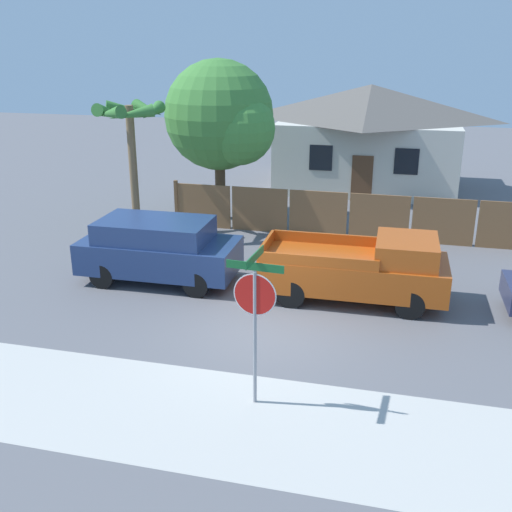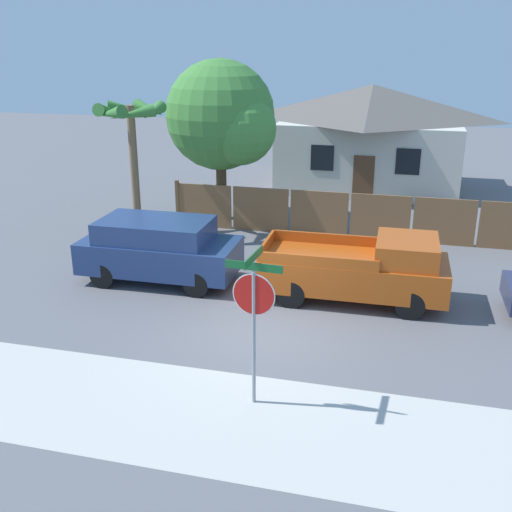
{
  "view_description": "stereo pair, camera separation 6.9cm",
  "coord_description": "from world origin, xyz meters",
  "px_view_note": "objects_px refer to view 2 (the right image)",
  "views": [
    {
      "loc": [
        2.92,
        -12.58,
        6.57
      ],
      "look_at": [
        -0.41,
        0.88,
        1.6
      ],
      "focal_mm": 42.0,
      "sensor_mm": 36.0,
      "label": 1
    },
    {
      "loc": [
        2.98,
        -12.56,
        6.57
      ],
      "look_at": [
        -0.41,
        0.88,
        1.6
      ],
      "focal_mm": 42.0,
      "sensor_mm": 36.0,
      "label": 2
    }
  ],
  "objects_px": {
    "house": "(370,135)",
    "red_suv": "(159,248)",
    "orange_pickup": "(361,269)",
    "palm_tree": "(131,123)",
    "stop_sign": "(254,303)",
    "oak_tree": "(224,118)"
  },
  "relations": [
    {
      "from": "orange_pickup",
      "to": "palm_tree",
      "type": "bearing_deg",
      "value": 153.93
    },
    {
      "from": "palm_tree",
      "to": "house",
      "type": "bearing_deg",
      "value": 52.56
    },
    {
      "from": "palm_tree",
      "to": "red_suv",
      "type": "bearing_deg",
      "value": -57.56
    },
    {
      "from": "house",
      "to": "oak_tree",
      "type": "height_order",
      "value": "oak_tree"
    },
    {
      "from": "orange_pickup",
      "to": "red_suv",
      "type": "bearing_deg",
      "value": 179.39
    },
    {
      "from": "red_suv",
      "to": "orange_pickup",
      "type": "bearing_deg",
      "value": -0.61
    },
    {
      "from": "palm_tree",
      "to": "stop_sign",
      "type": "height_order",
      "value": "palm_tree"
    },
    {
      "from": "orange_pickup",
      "to": "stop_sign",
      "type": "xyz_separation_m",
      "value": [
        -1.55,
        -5.43,
        1.2
      ]
    },
    {
      "from": "oak_tree",
      "to": "orange_pickup",
      "type": "height_order",
      "value": "oak_tree"
    },
    {
      "from": "palm_tree",
      "to": "stop_sign",
      "type": "bearing_deg",
      "value": -54.38
    },
    {
      "from": "palm_tree",
      "to": "orange_pickup",
      "type": "height_order",
      "value": "palm_tree"
    },
    {
      "from": "house",
      "to": "palm_tree",
      "type": "distance_m",
      "value": 12.34
    },
    {
      "from": "oak_tree",
      "to": "red_suv",
      "type": "height_order",
      "value": "oak_tree"
    },
    {
      "from": "house",
      "to": "orange_pickup",
      "type": "bearing_deg",
      "value": -86.61
    },
    {
      "from": "house",
      "to": "oak_tree",
      "type": "bearing_deg",
      "value": -125.08
    },
    {
      "from": "red_suv",
      "to": "palm_tree",
      "type": "bearing_deg",
      "value": 121.81
    },
    {
      "from": "palm_tree",
      "to": "stop_sign",
      "type": "xyz_separation_m",
      "value": [
        6.7,
        -9.35,
        -1.9
      ]
    },
    {
      "from": "house",
      "to": "oak_tree",
      "type": "xyz_separation_m",
      "value": [
        -4.96,
        -7.06,
        1.44
      ]
    },
    {
      "from": "oak_tree",
      "to": "house",
      "type": "bearing_deg",
      "value": 54.92
    },
    {
      "from": "oak_tree",
      "to": "stop_sign",
      "type": "relative_size",
      "value": 1.98
    },
    {
      "from": "oak_tree",
      "to": "red_suv",
      "type": "xyz_separation_m",
      "value": [
        0.01,
        -6.6,
        -2.91
      ]
    },
    {
      "from": "house",
      "to": "red_suv",
      "type": "xyz_separation_m",
      "value": [
        -4.95,
        -13.65,
        -1.47
      ]
    }
  ]
}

